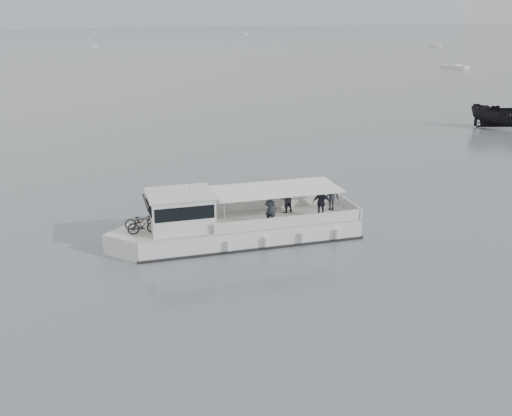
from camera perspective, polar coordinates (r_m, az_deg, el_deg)
ground at (r=30.25m, az=-1.75°, el=-2.18°), size 1400.00×1400.00×0.00m
tour_boat at (r=28.36m, az=-3.00°, el=-1.77°), size 12.61×6.36×5.34m
dark_motorboat at (r=62.71m, az=23.69°, el=8.42°), size 5.75×6.89×2.56m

